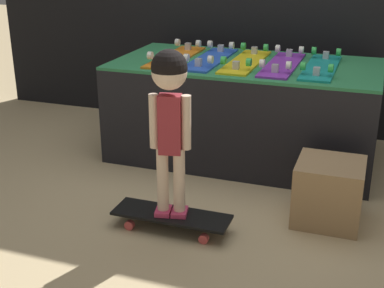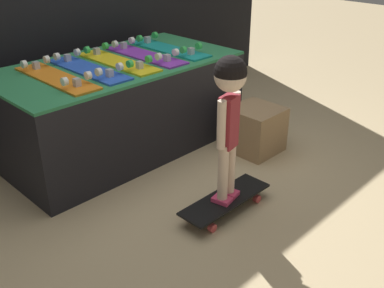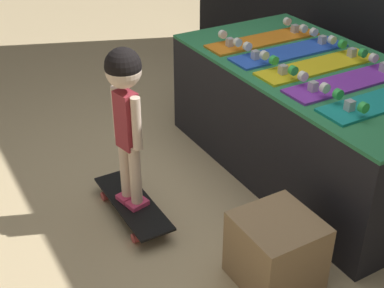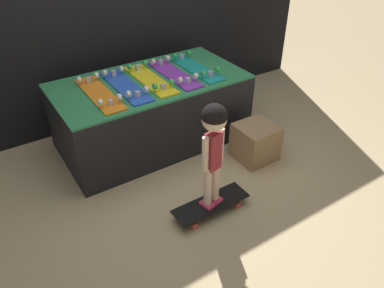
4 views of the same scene
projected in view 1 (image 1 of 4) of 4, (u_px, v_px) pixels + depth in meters
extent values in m
plane|color=tan|center=(220.00, 187.00, 3.45)|extent=(16.00, 16.00, 0.00)
cube|color=black|center=(244.00, 111.00, 3.84)|extent=(1.82, 0.96, 0.67)
cube|color=#2D7F4C|center=(246.00, 64.00, 3.72)|extent=(1.82, 0.96, 0.02)
cube|color=orange|center=(176.00, 57.00, 3.84)|extent=(0.20, 0.79, 0.01)
cube|color=#B7B7BC|center=(188.00, 46.00, 4.06)|extent=(0.04, 0.04, 0.05)
cylinder|color=white|center=(198.00, 44.00, 4.03)|extent=(0.03, 0.05, 0.05)
cylinder|color=white|center=(178.00, 42.00, 4.08)|extent=(0.03, 0.05, 0.05)
cube|color=#B7B7BC|center=(162.00, 60.00, 3.60)|extent=(0.04, 0.04, 0.05)
cylinder|color=white|center=(173.00, 57.00, 3.57)|extent=(0.03, 0.05, 0.05)
cylinder|color=white|center=(150.00, 55.00, 3.62)|extent=(0.03, 0.05, 0.05)
cube|color=blue|center=(210.00, 59.00, 3.77)|extent=(0.20, 0.79, 0.01)
cube|color=#B7B7BC|center=(221.00, 48.00, 3.99)|extent=(0.04, 0.04, 0.05)
cylinder|color=white|center=(232.00, 45.00, 3.96)|extent=(0.03, 0.05, 0.05)
cylinder|color=white|center=(210.00, 44.00, 4.01)|extent=(0.03, 0.05, 0.05)
cube|color=#B7B7BC|center=(198.00, 62.00, 3.53)|extent=(0.04, 0.04, 0.05)
cylinder|color=white|center=(211.00, 59.00, 3.50)|extent=(0.03, 0.05, 0.05)
cylinder|color=white|center=(186.00, 58.00, 3.55)|extent=(0.03, 0.05, 0.05)
cube|color=yellow|center=(246.00, 62.00, 3.70)|extent=(0.20, 0.79, 0.01)
cube|color=#B7B7BC|center=(254.00, 50.00, 3.91)|extent=(0.04, 0.04, 0.05)
cylinder|color=green|center=(266.00, 48.00, 3.88)|extent=(0.03, 0.05, 0.05)
cylinder|color=green|center=(243.00, 46.00, 3.93)|extent=(0.03, 0.05, 0.05)
cube|color=#B7B7BC|center=(236.00, 65.00, 3.46)|extent=(0.04, 0.04, 0.05)
cylinder|color=green|center=(249.00, 62.00, 3.42)|extent=(0.03, 0.05, 0.05)
cylinder|color=green|center=(224.00, 60.00, 3.47)|extent=(0.03, 0.05, 0.05)
cube|color=purple|center=(282.00, 65.00, 3.61)|extent=(0.20, 0.79, 0.01)
cube|color=#B7B7BC|center=(289.00, 53.00, 3.83)|extent=(0.04, 0.04, 0.05)
cylinder|color=white|center=(301.00, 50.00, 3.79)|extent=(0.03, 0.05, 0.05)
cylinder|color=white|center=(278.00, 49.00, 3.85)|extent=(0.03, 0.05, 0.05)
cube|color=#B7B7BC|center=(275.00, 68.00, 3.37)|extent=(0.04, 0.04, 0.05)
cylinder|color=white|center=(289.00, 65.00, 3.34)|extent=(0.03, 0.05, 0.05)
cylinder|color=white|center=(262.00, 63.00, 3.39)|extent=(0.03, 0.05, 0.05)
cube|color=teal|center=(321.00, 67.00, 3.54)|extent=(0.20, 0.79, 0.01)
cube|color=#B7B7BC|center=(326.00, 55.00, 3.76)|extent=(0.04, 0.04, 0.05)
cylinder|color=green|center=(339.00, 52.00, 3.72)|extent=(0.03, 0.05, 0.05)
cylinder|color=green|center=(314.00, 51.00, 3.77)|extent=(0.03, 0.05, 0.05)
cube|color=#B7B7BC|center=(317.00, 71.00, 3.30)|extent=(0.04, 0.04, 0.05)
cylinder|color=green|center=(331.00, 68.00, 3.26)|extent=(0.03, 0.05, 0.05)
cylinder|color=green|center=(303.00, 66.00, 3.32)|extent=(0.03, 0.05, 0.05)
cube|color=black|center=(171.00, 215.00, 2.92)|extent=(0.65, 0.20, 0.01)
cube|color=#B7B7BC|center=(209.00, 227.00, 2.86)|extent=(0.04, 0.04, 0.05)
cylinder|color=#D84C4C|center=(214.00, 223.00, 2.95)|extent=(0.05, 0.03, 0.05)
cylinder|color=#D84C4C|center=(204.00, 239.00, 2.80)|extent=(0.05, 0.03, 0.05)
cube|color=#B7B7BC|center=(136.00, 214.00, 3.00)|extent=(0.04, 0.04, 0.05)
cylinder|color=#D84C4C|center=(143.00, 211.00, 3.08)|extent=(0.05, 0.03, 0.05)
cylinder|color=#D84C4C|center=(130.00, 225.00, 2.93)|extent=(0.05, 0.03, 0.05)
cube|color=#E03D6B|center=(180.00, 212.00, 2.91)|extent=(0.10, 0.13, 0.03)
cylinder|color=beige|center=(179.00, 180.00, 2.84)|extent=(0.06, 0.06, 0.36)
cube|color=#E03D6B|center=(163.00, 211.00, 2.92)|extent=(0.10, 0.13, 0.03)
cylinder|color=beige|center=(163.00, 179.00, 2.85)|extent=(0.06, 0.06, 0.36)
cube|color=maroon|center=(170.00, 124.00, 2.73)|extent=(0.13, 0.10, 0.31)
cylinder|color=beige|center=(186.00, 123.00, 2.72)|extent=(0.05, 0.05, 0.29)
cylinder|color=beige|center=(154.00, 121.00, 2.74)|extent=(0.05, 0.05, 0.29)
sphere|color=beige|center=(169.00, 72.00, 2.63)|extent=(0.18, 0.18, 0.18)
sphere|color=black|center=(169.00, 68.00, 2.63)|extent=(0.18, 0.18, 0.18)
cube|color=#A37F56|center=(329.00, 192.00, 2.98)|extent=(0.36, 0.36, 0.35)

